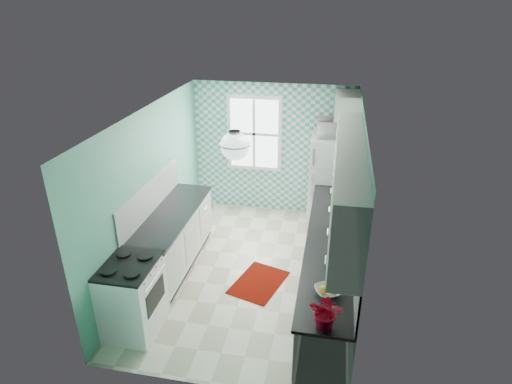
% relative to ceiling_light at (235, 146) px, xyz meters
% --- Properties ---
extents(floor, '(3.00, 4.40, 0.02)m').
position_rel_ceiling_light_xyz_m(floor, '(0.00, 0.80, -2.33)').
color(floor, '#EFE5CB').
rests_on(floor, ground).
extents(ceiling, '(3.00, 4.40, 0.02)m').
position_rel_ceiling_light_xyz_m(ceiling, '(0.00, 0.80, 0.19)').
color(ceiling, white).
rests_on(ceiling, wall_back).
extents(wall_back, '(3.00, 0.02, 2.50)m').
position_rel_ceiling_light_xyz_m(wall_back, '(0.00, 3.01, -1.07)').
color(wall_back, '#54A48A').
rests_on(wall_back, floor).
extents(wall_front, '(3.00, 0.02, 2.50)m').
position_rel_ceiling_light_xyz_m(wall_front, '(0.00, -1.41, -1.07)').
color(wall_front, '#54A48A').
rests_on(wall_front, floor).
extents(wall_left, '(0.02, 4.40, 2.50)m').
position_rel_ceiling_light_xyz_m(wall_left, '(-1.51, 0.80, -1.07)').
color(wall_left, '#54A48A').
rests_on(wall_left, floor).
extents(wall_right, '(0.02, 4.40, 2.50)m').
position_rel_ceiling_light_xyz_m(wall_right, '(1.51, 0.80, -1.07)').
color(wall_right, '#54A48A').
rests_on(wall_right, floor).
extents(accent_wall, '(3.00, 0.01, 2.50)m').
position_rel_ceiling_light_xyz_m(accent_wall, '(0.00, 2.99, -1.07)').
color(accent_wall, teal).
rests_on(accent_wall, wall_back).
extents(window, '(1.04, 0.05, 1.44)m').
position_rel_ceiling_light_xyz_m(window, '(-0.35, 2.96, -0.77)').
color(window, white).
rests_on(window, wall_back).
extents(backsplash_right, '(0.02, 3.60, 0.51)m').
position_rel_ceiling_light_xyz_m(backsplash_right, '(1.49, 0.40, -1.13)').
color(backsplash_right, white).
rests_on(backsplash_right, wall_right).
extents(backsplash_left, '(0.02, 2.15, 0.51)m').
position_rel_ceiling_light_xyz_m(backsplash_left, '(-1.49, 0.73, -1.13)').
color(backsplash_left, white).
rests_on(backsplash_left, wall_left).
extents(upper_cabinets_right, '(0.33, 3.20, 0.90)m').
position_rel_ceiling_light_xyz_m(upper_cabinets_right, '(1.33, 0.20, -0.42)').
color(upper_cabinets_right, silver).
rests_on(upper_cabinets_right, wall_right).
extents(upper_cabinet_fridge, '(0.40, 0.74, 0.40)m').
position_rel_ceiling_light_xyz_m(upper_cabinet_fridge, '(1.30, 2.63, -0.07)').
color(upper_cabinet_fridge, silver).
rests_on(upper_cabinet_fridge, wall_right).
extents(ceiling_light, '(0.34, 0.34, 0.35)m').
position_rel_ceiling_light_xyz_m(ceiling_light, '(0.00, 0.00, 0.00)').
color(ceiling_light, silver).
rests_on(ceiling_light, ceiling).
extents(base_cabinets_right, '(0.60, 3.60, 0.90)m').
position_rel_ceiling_light_xyz_m(base_cabinets_right, '(1.20, 0.40, -1.87)').
color(base_cabinets_right, white).
rests_on(base_cabinets_right, floor).
extents(countertop_right, '(0.63, 3.60, 0.04)m').
position_rel_ceiling_light_xyz_m(countertop_right, '(1.19, 0.40, -1.40)').
color(countertop_right, black).
rests_on(countertop_right, base_cabinets_right).
extents(base_cabinets_left, '(0.60, 2.15, 0.90)m').
position_rel_ceiling_light_xyz_m(base_cabinets_left, '(-1.20, 0.73, -1.87)').
color(base_cabinets_left, white).
rests_on(base_cabinets_left, floor).
extents(countertop_left, '(0.63, 2.15, 0.04)m').
position_rel_ceiling_light_xyz_m(countertop_left, '(-1.19, 0.73, -1.40)').
color(countertop_left, black).
rests_on(countertop_left, base_cabinets_left).
extents(fridge, '(0.73, 0.73, 1.69)m').
position_rel_ceiling_light_xyz_m(fridge, '(1.11, 2.59, -1.48)').
color(fridge, white).
rests_on(fridge, floor).
extents(stove, '(0.63, 0.79, 0.95)m').
position_rel_ceiling_light_xyz_m(stove, '(-1.20, -0.68, -1.83)').
color(stove, silver).
rests_on(stove, floor).
extents(sink, '(0.54, 0.45, 0.53)m').
position_rel_ceiling_light_xyz_m(sink, '(1.20, 1.22, -1.39)').
color(sink, silver).
rests_on(sink, countertop_right).
extents(rug, '(0.87, 1.05, 0.01)m').
position_rel_ceiling_light_xyz_m(rug, '(0.19, 0.53, -2.32)').
color(rug, maroon).
rests_on(rug, floor).
extents(dish_towel, '(0.07, 0.26, 0.40)m').
position_rel_ceiling_light_xyz_m(dish_towel, '(0.89, 1.23, -1.84)').
color(dish_towel, '#65B59C').
rests_on(dish_towel, base_cabinets_right).
extents(fruit_bowl, '(0.37, 0.37, 0.07)m').
position_rel_ceiling_light_xyz_m(fruit_bowl, '(1.20, -0.75, -1.35)').
color(fruit_bowl, white).
rests_on(fruit_bowl, countertop_right).
extents(potted_plant, '(0.37, 0.33, 0.37)m').
position_rel_ceiling_light_xyz_m(potted_plant, '(1.20, -1.27, -1.20)').
color(potted_plant, '#A6090B').
rests_on(potted_plant, countertop_right).
extents(soap_bottle, '(0.12, 0.12, 0.21)m').
position_rel_ceiling_light_xyz_m(soap_bottle, '(1.25, 1.61, -1.28)').
color(soap_bottle, '#94A6B0').
rests_on(soap_bottle, countertop_right).
extents(microwave, '(0.55, 0.38, 0.31)m').
position_rel_ceiling_light_xyz_m(microwave, '(1.11, 2.59, -0.48)').
color(microwave, white).
rests_on(microwave, fridge).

